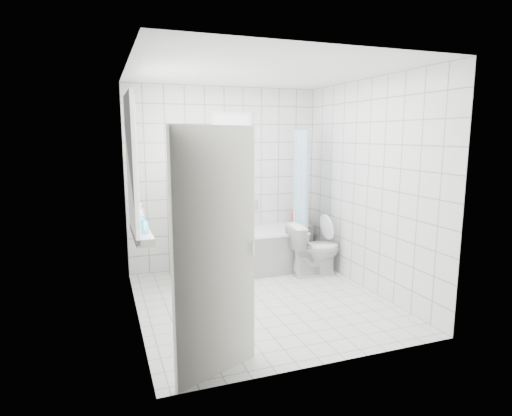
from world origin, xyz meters
name	(u,v)px	position (x,y,z in m)	size (l,w,h in m)	color
ground	(262,301)	(0.00, 0.00, 0.00)	(3.00, 3.00, 0.00)	white
ceiling	(262,71)	(0.00, 0.00, 2.60)	(3.00, 3.00, 0.00)	white
wall_back	(225,179)	(0.00, 1.50, 1.30)	(2.80, 0.02, 2.60)	white
wall_front	(328,214)	(0.00, -1.50, 1.30)	(2.80, 0.02, 2.60)	white
wall_left	(133,197)	(-1.40, 0.00, 1.30)	(0.02, 3.00, 2.60)	white
wall_right	(368,186)	(1.40, 0.00, 1.30)	(0.02, 3.00, 2.60)	white
window_left	(134,166)	(-1.35, 0.30, 1.60)	(0.01, 0.90, 1.40)	white
window_back	(232,133)	(0.10, 1.46, 1.95)	(0.50, 0.01, 0.50)	white
window_sill	(141,233)	(-1.31, 0.30, 0.86)	(0.18, 1.02, 0.08)	white
door	(216,255)	(-0.88, -1.32, 1.00)	(0.04, 0.80, 2.00)	silver
bathtub	(246,251)	(0.18, 1.13, 0.29)	(1.65, 0.77, 0.58)	white
partition_wall	(183,225)	(-0.71, 1.07, 0.75)	(0.15, 0.85, 1.50)	white
tiled_ledge	(298,243)	(1.13, 1.38, 0.28)	(0.40, 0.24, 0.55)	white
toilet	(314,249)	(1.03, 0.65, 0.37)	(0.41, 0.72, 0.74)	white
curtain_rod	(297,130)	(0.95, 1.10, 2.00)	(0.02, 0.02, 0.80)	silver
shower_curtain	(300,194)	(0.95, 0.97, 1.10)	(0.14, 0.48, 1.78)	#469DCF
tub_faucet	(245,209)	(0.28, 1.46, 0.85)	(0.18, 0.06, 0.06)	silver
sill_bottles	(141,219)	(-1.30, 0.33, 1.01)	(0.19, 0.57, 0.27)	#37CEFA
ledge_bottles	(298,219)	(1.11, 1.35, 0.66)	(0.18, 0.15, 0.24)	#1C21E4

